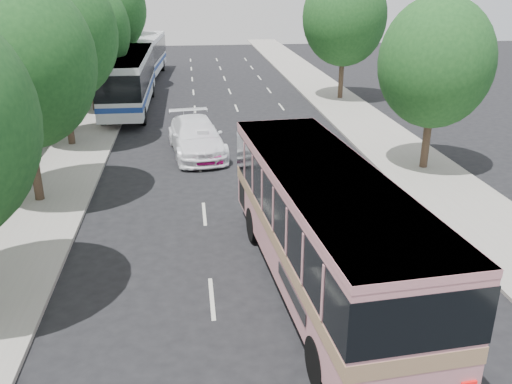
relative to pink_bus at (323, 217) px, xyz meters
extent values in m
plane|color=black|center=(-1.30, 1.81, -2.29)|extent=(120.00, 120.00, 0.00)
cube|color=#9E998E|center=(-9.80, 21.81, -2.21)|extent=(4.00, 90.00, 0.15)
cube|color=#9E998E|center=(7.20, 21.81, -2.23)|extent=(4.00, 90.00, 0.12)
cube|color=#9E998E|center=(-11.60, 21.81, -1.39)|extent=(0.30, 90.00, 1.50)
cylinder|color=#38281E|center=(-9.80, 7.81, -0.48)|extent=(0.36, 0.36, 3.61)
ellipsoid|color=#18451A|center=(-9.80, 7.81, 3.32)|extent=(5.70, 5.70, 6.56)
sphere|color=#18451A|center=(-9.40, 7.51, 4.46)|extent=(3.71, 3.71, 3.71)
cylinder|color=#38281E|center=(-10.00, 15.81, -0.39)|extent=(0.36, 0.36, 3.80)
ellipsoid|color=#18451A|center=(-10.00, 15.81, 3.61)|extent=(6.00, 6.00, 6.90)
sphere|color=#18451A|center=(-9.60, 15.51, 4.81)|extent=(3.90, 3.90, 3.90)
cylinder|color=#38281E|center=(-9.90, 23.81, -0.54)|extent=(0.36, 0.36, 3.50)
ellipsoid|color=#18451A|center=(-9.90, 23.81, 3.14)|extent=(5.52, 5.52, 6.35)
sphere|color=#18451A|center=(-9.50, 23.51, 4.25)|extent=(3.59, 3.59, 3.59)
cylinder|color=#38281E|center=(-9.80, 31.81, -0.29)|extent=(0.36, 0.36, 3.99)
ellipsoid|color=#18451A|center=(-9.80, 31.81, 3.91)|extent=(6.30, 6.30, 7.24)
cylinder|color=#38281E|center=(-10.00, 39.81, -0.42)|extent=(0.36, 0.36, 3.72)
ellipsoid|color=#18451A|center=(-10.00, 39.81, 3.50)|extent=(5.88, 5.88, 6.76)
cylinder|color=#38281E|center=(7.40, 9.81, -0.67)|extent=(0.36, 0.36, 3.23)
ellipsoid|color=#18451A|center=(7.40, 9.81, 2.73)|extent=(5.10, 5.10, 5.87)
sphere|color=#18451A|center=(7.80, 9.51, 3.75)|extent=(3.32, 3.31, 3.31)
cylinder|color=#38281E|center=(7.70, 25.81, -0.39)|extent=(0.36, 0.36, 3.80)
ellipsoid|color=#18451A|center=(7.70, 25.81, 3.61)|extent=(6.00, 6.00, 6.90)
cube|color=#CA828B|center=(0.00, 0.00, -0.15)|extent=(3.76, 11.67, 3.08)
cube|color=#9E7A59|center=(0.00, 0.00, -0.51)|extent=(3.80, 11.69, 0.40)
cube|color=black|center=(0.00, 0.00, 0.41)|extent=(3.81, 11.70, 1.26)
cube|color=#CA828B|center=(0.00, 0.00, 1.30)|extent=(3.78, 11.69, 0.18)
cylinder|color=black|center=(-1.55, 3.34, -1.69)|extent=(0.44, 1.22, 1.19)
cylinder|color=black|center=(1.01, 3.54, -1.69)|extent=(0.44, 1.22, 1.19)
cylinder|color=black|center=(-0.98, -3.99, -1.69)|extent=(0.44, 1.22, 1.19)
cylinder|color=black|center=(1.59, -3.79, -1.69)|extent=(0.44, 1.22, 1.19)
imported|color=#FF1697|center=(-2.99, 12.62, -1.62)|extent=(2.00, 4.04, 1.32)
imported|color=white|center=(-3.30, 13.62, -1.39)|extent=(3.25, 6.44, 1.79)
cube|color=silver|center=(-7.60, 24.32, -0.10)|extent=(2.78, 12.64, 3.21)
cube|color=black|center=(-7.60, 24.32, 0.29)|extent=(2.83, 12.67, 1.58)
cube|color=navy|center=(-7.60, 24.32, -0.92)|extent=(2.82, 12.66, 0.32)
cube|color=silver|center=(-7.60, 24.32, 1.43)|extent=(2.80, 12.66, 0.15)
cylinder|color=black|center=(-8.76, 28.33, -1.71)|extent=(0.35, 1.16, 1.16)
cylinder|color=black|center=(-6.38, 28.31, -1.71)|extent=(0.35, 1.16, 1.16)
cylinder|color=black|center=(-8.82, 19.92, -1.71)|extent=(0.35, 1.16, 1.16)
cylinder|color=black|center=(-6.44, 19.90, -1.71)|extent=(0.35, 1.16, 1.16)
cube|color=white|center=(-7.35, 37.22, -0.23)|extent=(3.33, 12.05, 3.03)
cube|color=black|center=(-7.35, 37.22, 0.14)|extent=(3.38, 12.08, 1.49)
cube|color=navy|center=(-7.35, 37.22, -1.00)|extent=(3.37, 12.07, 0.30)
cube|color=white|center=(-7.35, 37.22, 1.22)|extent=(3.35, 12.07, 0.14)
cylinder|color=black|center=(-8.21, 41.06, -1.74)|extent=(0.39, 1.11, 1.09)
cylinder|color=black|center=(-5.98, 40.91, -1.74)|extent=(0.39, 1.11, 1.09)
cylinder|color=black|center=(-8.74, 33.14, -1.74)|extent=(0.39, 1.11, 1.09)
cylinder|color=black|center=(-6.52, 32.99, -1.74)|extent=(0.39, 1.11, 1.09)
cube|color=silver|center=(-2.99, 12.62, -0.87)|extent=(0.57, 0.24, 0.18)
camera|label=1|loc=(-3.60, -13.51, 6.28)|focal=38.00mm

